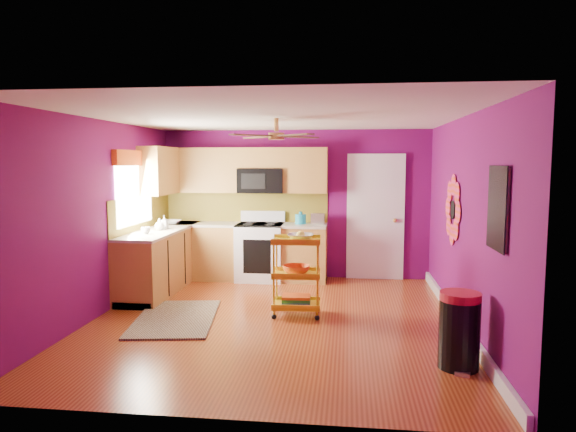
# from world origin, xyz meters

# --- Properties ---
(ground) EXTENTS (5.00, 5.00, 0.00)m
(ground) POSITION_xyz_m (0.00, 0.00, 0.00)
(ground) COLOR maroon
(ground) RESTS_ON ground
(room_envelope) EXTENTS (4.54, 5.04, 2.52)m
(room_envelope) POSITION_xyz_m (0.03, 0.00, 1.63)
(room_envelope) COLOR #630B55
(room_envelope) RESTS_ON ground
(lower_cabinets) EXTENTS (2.81, 2.31, 0.94)m
(lower_cabinets) POSITION_xyz_m (-1.35, 1.82, 0.43)
(lower_cabinets) COLOR olive
(lower_cabinets) RESTS_ON ground
(electric_range) EXTENTS (0.76, 0.66, 1.13)m
(electric_range) POSITION_xyz_m (-0.55, 2.17, 0.48)
(electric_range) COLOR white
(electric_range) RESTS_ON ground
(upper_cabinetry) EXTENTS (2.80, 2.30, 1.26)m
(upper_cabinetry) POSITION_xyz_m (-1.24, 2.17, 1.80)
(upper_cabinetry) COLOR olive
(upper_cabinetry) RESTS_ON ground
(left_window) EXTENTS (0.08, 1.35, 1.08)m
(left_window) POSITION_xyz_m (-2.22, 1.05, 1.74)
(left_window) COLOR white
(left_window) RESTS_ON ground
(panel_door) EXTENTS (0.95, 0.11, 2.15)m
(panel_door) POSITION_xyz_m (1.35, 2.47, 1.02)
(panel_door) COLOR white
(panel_door) RESTS_ON ground
(right_wall_art) EXTENTS (0.04, 2.74, 1.04)m
(right_wall_art) POSITION_xyz_m (2.23, -0.34, 1.44)
(right_wall_art) COLOR black
(right_wall_art) RESTS_ON ground
(ceiling_fan) EXTENTS (1.01, 1.01, 0.26)m
(ceiling_fan) POSITION_xyz_m (0.00, 0.20, 2.29)
(ceiling_fan) COLOR #BF8C3F
(ceiling_fan) RESTS_ON ground
(shag_rug) EXTENTS (1.17, 1.68, 0.02)m
(shag_rug) POSITION_xyz_m (-1.24, -0.10, 0.01)
(shag_rug) COLOR black
(shag_rug) RESTS_ON ground
(rolling_cart) EXTENTS (0.63, 0.47, 1.10)m
(rolling_cart) POSITION_xyz_m (0.26, 0.23, 0.56)
(rolling_cart) COLOR gold
(rolling_cart) RESTS_ON ground
(trash_can) EXTENTS (0.48, 0.49, 0.74)m
(trash_can) POSITION_xyz_m (1.96, -1.27, 0.37)
(trash_can) COLOR black
(trash_can) RESTS_ON ground
(teal_kettle) EXTENTS (0.18, 0.18, 0.21)m
(teal_kettle) POSITION_xyz_m (0.11, 2.26, 1.02)
(teal_kettle) COLOR teal
(teal_kettle) RESTS_ON lower_cabinets
(toaster) EXTENTS (0.22, 0.15, 0.18)m
(toaster) POSITION_xyz_m (0.40, 2.24, 1.03)
(toaster) COLOR beige
(toaster) RESTS_ON lower_cabinets
(soap_bottle_a) EXTENTS (0.09, 0.10, 0.21)m
(soap_bottle_a) POSITION_xyz_m (-1.90, 1.37, 1.04)
(soap_bottle_a) COLOR #EA3F72
(soap_bottle_a) RESTS_ON lower_cabinets
(soap_bottle_b) EXTENTS (0.14, 0.14, 0.18)m
(soap_bottle_b) POSITION_xyz_m (-1.93, 1.23, 1.03)
(soap_bottle_b) COLOR white
(soap_bottle_b) RESTS_ON lower_cabinets
(counter_dish) EXTENTS (0.26, 0.26, 0.06)m
(counter_dish) POSITION_xyz_m (-1.99, 2.03, 0.97)
(counter_dish) COLOR white
(counter_dish) RESTS_ON lower_cabinets
(counter_cup) EXTENTS (0.13, 0.13, 0.10)m
(counter_cup) POSITION_xyz_m (-1.97, 0.80, 0.99)
(counter_cup) COLOR white
(counter_cup) RESTS_ON lower_cabinets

